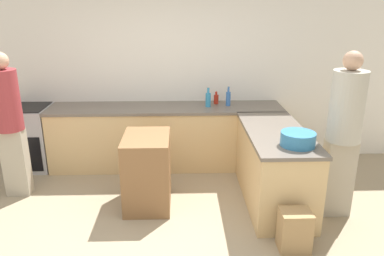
% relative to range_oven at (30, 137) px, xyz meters
% --- Properties ---
extents(ground_plane, '(14.00, 14.00, 0.00)m').
position_rel_range_oven_xyz_m(ground_plane, '(1.96, -1.95, -0.45)').
color(ground_plane, tan).
extents(wall_back, '(8.00, 0.06, 2.70)m').
position_rel_range_oven_xyz_m(wall_back, '(1.96, 0.35, 0.90)').
color(wall_back, white).
rests_on(wall_back, ground_plane).
extents(counter_back, '(3.32, 0.67, 0.90)m').
position_rel_range_oven_xyz_m(counter_back, '(1.96, -0.00, -0.00)').
color(counter_back, '#D6B27A').
rests_on(counter_back, ground_plane).
extents(counter_peninsula, '(0.69, 1.59, 0.90)m').
position_rel_range_oven_xyz_m(counter_peninsula, '(3.28, -1.11, -0.00)').
color(counter_peninsula, '#D6B27A').
rests_on(counter_peninsula, ground_plane).
extents(range_oven, '(0.60, 0.64, 0.91)m').
position_rel_range_oven_xyz_m(range_oven, '(0.00, 0.00, 0.00)').
color(range_oven, '#ADADB2').
rests_on(range_oven, ground_plane).
extents(island_table, '(0.53, 0.72, 0.86)m').
position_rel_range_oven_xyz_m(island_table, '(1.78, -1.14, -0.02)').
color(island_table, brown).
rests_on(island_table, ground_plane).
extents(mixing_bowl, '(0.36, 0.36, 0.14)m').
position_rel_range_oven_xyz_m(mixing_bowl, '(3.38, -1.58, 0.52)').
color(mixing_bowl, teal).
rests_on(mixing_bowl, counter_peninsula).
extents(water_bottle_blue, '(0.07, 0.07, 0.27)m').
position_rel_range_oven_xyz_m(water_bottle_blue, '(2.86, 0.03, 0.55)').
color(water_bottle_blue, '#386BB7').
rests_on(water_bottle_blue, counter_back).
extents(hot_sauce_bottle, '(0.07, 0.07, 0.18)m').
position_rel_range_oven_xyz_m(hot_sauce_bottle, '(2.69, 0.14, 0.52)').
color(hot_sauce_bottle, red).
rests_on(hot_sauce_bottle, counter_back).
extents(dish_soap_bottle, '(0.08, 0.08, 0.27)m').
position_rel_range_oven_xyz_m(dish_soap_bottle, '(2.57, -0.02, 0.55)').
color(dish_soap_bottle, '#338CBF').
rests_on(dish_soap_bottle, counter_back).
extents(person_by_range, '(0.32, 0.32, 1.78)m').
position_rel_range_oven_xyz_m(person_by_range, '(0.13, -0.83, 0.52)').
color(person_by_range, '#ADA38E').
rests_on(person_by_range, ground_plane).
extents(person_at_peninsula, '(0.36, 0.36, 1.85)m').
position_rel_range_oven_xyz_m(person_at_peninsula, '(3.92, -1.41, 0.55)').
color(person_at_peninsula, '#ADA38E').
rests_on(person_at_peninsula, ground_plane).
extents(paper_bag, '(0.30, 0.24, 0.41)m').
position_rel_range_oven_xyz_m(paper_bag, '(3.27, -2.06, -0.25)').
color(paper_bag, '#A88456').
rests_on(paper_bag, ground_plane).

